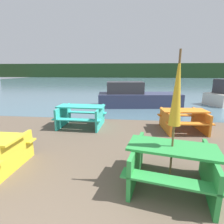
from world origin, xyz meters
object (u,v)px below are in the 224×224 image
Objects in this scene: picnic_table_orange at (183,118)px; umbrella_gold at (177,91)px; picnic_table_green at (171,162)px; boat at (136,97)px; picnic_table_teal at (81,114)px.

umbrella_gold reaches higher than picnic_table_orange.
picnic_table_green is at bearing 180.00° from umbrella_gold.
picnic_table_orange is at bearing -76.68° from boat.
picnic_table_green is 0.37× the size of boat.
umbrella_gold is at bearing -51.32° from picnic_table_teal.
picnic_table_teal is (-2.61, 3.26, 0.01)m from picnic_table_green.
picnic_table_teal is at bearing 128.68° from picnic_table_green.
picnic_table_orange is 0.33× the size of boat.
umbrella_gold is at bearing 0.00° from picnic_table_green.
picnic_table_teal is (-3.71, 0.07, 0.03)m from picnic_table_orange.
picnic_table_green is 1.30m from umbrella_gold.
picnic_table_teal reaches higher than picnic_table_orange.
boat is at bearing 110.49° from picnic_table_orange.
boat is (-0.46, 7.35, -1.22)m from umbrella_gold.
umbrella_gold is 0.49× the size of boat.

